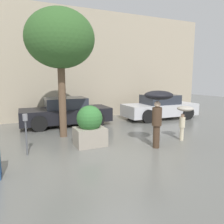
{
  "coord_description": "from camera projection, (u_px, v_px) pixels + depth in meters",
  "views": [
    {
      "loc": [
        -2.62,
        -5.57,
        2.31
      ],
      "look_at": [
        0.61,
        1.6,
        1.05
      ],
      "focal_mm": 35.0,
      "sensor_mm": 36.0,
      "label": 1
    }
  ],
  "objects": [
    {
      "name": "person_child",
      "position": [
        184.0,
        114.0,
        7.95
      ],
      "size": [
        0.59,
        0.59,
        1.27
      ],
      "rotation": [
        0.0,
        0.0,
        -0.19
      ],
      "color": "beige",
      "rests_on": "ground"
    },
    {
      "name": "parked_car_far",
      "position": [
        160.0,
        107.0,
        12.28
      ],
      "size": [
        4.2,
        1.96,
        1.34
      ],
      "rotation": [
        0.0,
        0.0,
        1.55
      ],
      "color": "silver",
      "rests_on": "ground"
    },
    {
      "name": "planter_box",
      "position": [
        90.0,
        126.0,
        7.39
      ],
      "size": [
        1.01,
        0.87,
        1.37
      ],
      "color": "#9E9384",
      "rests_on": "ground"
    },
    {
      "name": "parking_meter",
      "position": [
        26.0,
        126.0,
        6.39
      ],
      "size": [
        0.14,
        0.14,
        1.25
      ],
      "color": "#595B60",
      "rests_on": "ground"
    },
    {
      "name": "parked_car_near",
      "position": [
        66.0,
        112.0,
        10.54
      ],
      "size": [
        4.27,
        1.99,
        1.34
      ],
      "rotation": [
        0.0,
        0.0,
        1.54
      ],
      "color": "black",
      "rests_on": "ground"
    },
    {
      "name": "person_adult",
      "position": [
        158.0,
        103.0,
        7.09
      ],
      "size": [
        0.93,
        0.93,
        1.88
      ],
      "rotation": [
        0.0,
        0.0,
        0.71
      ],
      "color": "#473323",
      "rests_on": "ground"
    },
    {
      "name": "building_facade",
      "position": [
        65.0,
        64.0,
        11.82
      ],
      "size": [
        18.0,
        0.3,
        6.0
      ],
      "color": "#B7A88E",
      "rests_on": "ground"
    },
    {
      "name": "ground_plane",
      "position": [
        115.0,
        156.0,
        6.44
      ],
      "size": [
        40.0,
        40.0,
        0.0
      ],
      "primitive_type": "plane",
      "color": "slate"
    },
    {
      "name": "street_tree",
      "position": [
        60.0,
        40.0,
        8.02
      ],
      "size": [
        2.55,
        2.55,
        4.79
      ],
      "color": "brown",
      "rests_on": "ground"
    }
  ]
}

